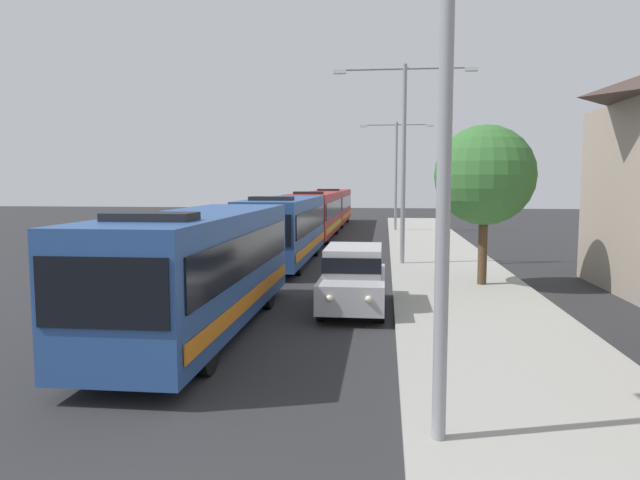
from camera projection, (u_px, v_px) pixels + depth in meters
name	position (u px, v px, depth m)	size (l,w,h in m)	color
bus_lead	(201.00, 266.00, 14.76)	(2.58, 10.49, 3.21)	#284C8C
bus_second_in_line	(285.00, 228.00, 27.09)	(2.58, 10.66, 3.21)	#284C8C
bus_middle	(316.00, 213.00, 39.03)	(2.58, 12.26, 3.21)	maroon
bus_fourth_in_line	(332.00, 206.00, 51.44)	(2.58, 12.36, 3.21)	maroon
white_suv	(354.00, 276.00, 17.34)	(1.86, 4.55, 1.90)	#B7B7BC
streetlamp_near	(446.00, 84.00, 7.89)	(6.05, 0.28, 8.09)	gray
streetlamp_mid	(404.00, 143.00, 25.86)	(6.27, 0.28, 8.78)	gray
streetlamp_far	(396.00, 164.00, 43.92)	(5.48, 0.28, 8.09)	gray
roadside_tree	(485.00, 175.00, 20.58)	(3.53, 3.53, 5.66)	#4C3823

